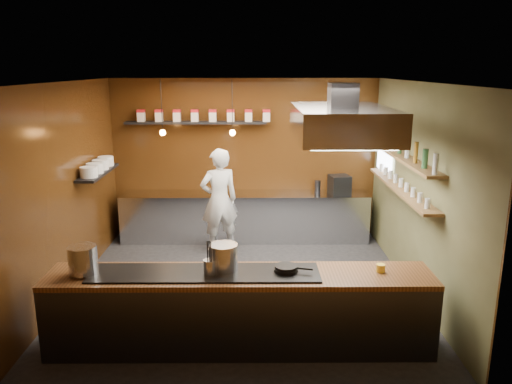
{
  "coord_description": "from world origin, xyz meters",
  "views": [
    {
      "loc": [
        0.15,
        -6.86,
        3.2
      ],
      "look_at": [
        0.2,
        0.4,
        1.37
      ],
      "focal_mm": 35.0,
      "sensor_mm": 36.0,
      "label": 1
    }
  ],
  "objects_px": {
    "stockpot_large": "(83,260)",
    "chef": "(219,200)",
    "stockpot_small": "(224,257)",
    "extractor_hood": "(342,122)",
    "espresso_machine": "(339,185)"
  },
  "relations": [
    {
      "from": "stockpot_small",
      "to": "stockpot_large",
      "type": "bearing_deg",
      "value": -177.21
    },
    {
      "from": "stockpot_small",
      "to": "chef",
      "type": "bearing_deg",
      "value": 94.72
    },
    {
      "from": "stockpot_large",
      "to": "extractor_hood",
      "type": "bearing_deg",
      "value": 21.47
    },
    {
      "from": "extractor_hood",
      "to": "chef",
      "type": "height_order",
      "value": "extractor_hood"
    },
    {
      "from": "stockpot_large",
      "to": "stockpot_small",
      "type": "height_order",
      "value": "stockpot_large"
    },
    {
      "from": "stockpot_small",
      "to": "extractor_hood",
      "type": "bearing_deg",
      "value": 37.19
    },
    {
      "from": "espresso_machine",
      "to": "chef",
      "type": "xyz_separation_m",
      "value": [
        -2.2,
        -0.5,
        -0.16
      ]
    },
    {
      "from": "extractor_hood",
      "to": "espresso_machine",
      "type": "distance_m",
      "value": 2.92
    },
    {
      "from": "extractor_hood",
      "to": "stockpot_large",
      "type": "distance_m",
      "value": 3.58
    },
    {
      "from": "extractor_hood",
      "to": "chef",
      "type": "distance_m",
      "value": 3.09
    },
    {
      "from": "espresso_machine",
      "to": "stockpot_large",
      "type": "bearing_deg",
      "value": -144.82
    },
    {
      "from": "stockpot_large",
      "to": "stockpot_small",
      "type": "xyz_separation_m",
      "value": [
        1.58,
        0.08,
        -0.01
      ]
    },
    {
      "from": "extractor_hood",
      "to": "stockpot_large",
      "type": "xyz_separation_m",
      "value": [
        -3.06,
        -1.21,
        -1.41
      ]
    },
    {
      "from": "stockpot_large",
      "to": "chef",
      "type": "bearing_deg",
      "value": 67.64
    },
    {
      "from": "stockpot_large",
      "to": "chef",
      "type": "height_order",
      "value": "chef"
    }
  ]
}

